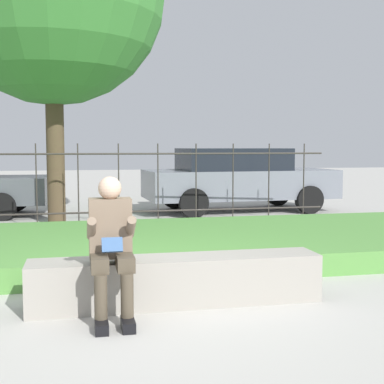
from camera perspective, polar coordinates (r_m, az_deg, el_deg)
ground_plane at (r=5.30m, az=-3.59°, el=-11.96°), size 60.00×60.00×0.00m
stone_bench at (r=5.27m, az=-1.62°, el=-9.70°), size 2.83×0.46×0.47m
person_seated_reader at (r=4.83m, az=-8.62°, el=-5.21°), size 0.42×0.73×1.27m
grass_berm at (r=7.61m, az=-6.33°, el=-5.71°), size 10.07×3.45×0.28m
iron_fence at (r=9.98m, az=-7.82°, el=0.83°), size 8.07×0.03×1.59m
car_parked_right at (r=12.68m, az=4.91°, el=1.50°), size 4.52×2.13×1.49m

